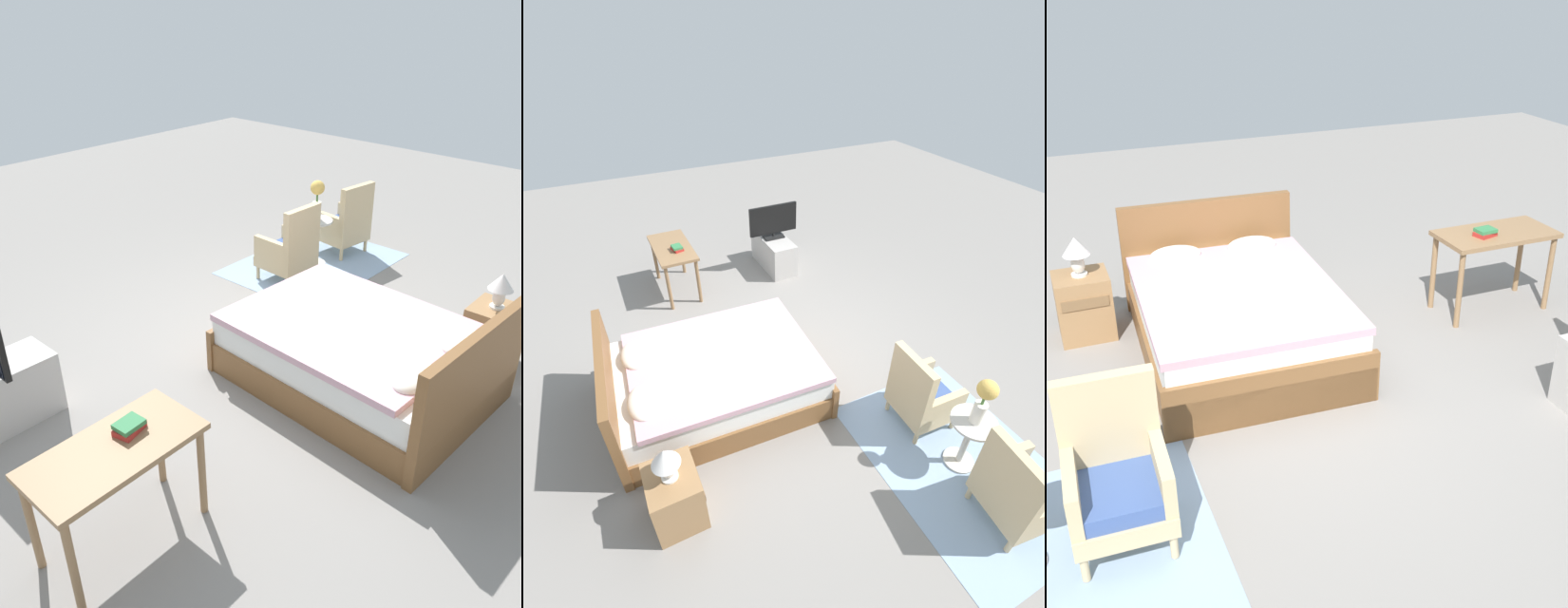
# 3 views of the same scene
# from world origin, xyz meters

# --- Properties ---
(ground_plane) EXTENTS (16.00, 16.00, 0.00)m
(ground_plane) POSITION_xyz_m (0.00, 0.00, 0.00)
(ground_plane) COLOR gray
(floor_rug) EXTENTS (2.10, 1.50, 0.01)m
(floor_rug) POSITION_xyz_m (-2.00, -0.78, 0.00)
(floor_rug) COLOR #8EA8C6
(floor_rug) RESTS_ON ground_plane
(bed) EXTENTS (1.66, 2.21, 0.96)m
(bed) POSITION_xyz_m (-0.23, 1.05, 0.30)
(bed) COLOR brown
(bed) RESTS_ON ground_plane
(armchair_by_window_left) EXTENTS (0.61, 0.61, 0.92)m
(armchair_by_window_left) POSITION_xyz_m (-2.55, -0.72, 0.38)
(armchair_by_window_left) COLOR #CCB284
(armchair_by_window_left) RESTS_ON floor_rug
(armchair_by_window_right) EXTENTS (0.56, 0.56, 0.92)m
(armchair_by_window_right) POSITION_xyz_m (-1.44, -0.72, 0.38)
(armchair_by_window_right) COLOR #CCB284
(armchair_by_window_right) RESTS_ON floor_rug
(side_table) EXTENTS (0.40, 0.40, 0.59)m
(side_table) POSITION_xyz_m (-2.00, -0.78, 0.37)
(side_table) COLOR beige
(side_table) RESTS_ON ground_plane
(flower_vase) EXTENTS (0.17, 0.17, 0.48)m
(flower_vase) POSITION_xyz_m (-2.00, -0.78, 0.88)
(flower_vase) COLOR silver
(flower_vase) RESTS_ON side_table
(nightstand) EXTENTS (0.44, 0.41, 0.55)m
(nightstand) POSITION_xyz_m (-1.34, 1.71, 0.28)
(nightstand) COLOR #997047
(nightstand) RESTS_ON ground_plane
(table_lamp) EXTENTS (0.22, 0.22, 0.33)m
(table_lamp) POSITION_xyz_m (-1.34, 1.71, 0.77)
(table_lamp) COLOR silver
(table_lamp) RESTS_ON nightstand
(tv_stand) EXTENTS (0.96, 0.40, 0.53)m
(tv_stand) POSITION_xyz_m (2.11, -0.76, 0.26)
(tv_stand) COLOR #B7B2AD
(tv_stand) RESTS_ON ground_plane
(tv_flatscreen) EXTENTS (0.20, 0.79, 0.54)m
(tv_flatscreen) POSITION_xyz_m (2.11, -0.76, 0.81)
(tv_flatscreen) COLOR black
(tv_flatscreen) RESTS_ON tv_stand
(vanity_desk) EXTENTS (1.04, 0.52, 0.74)m
(vanity_desk) POSITION_xyz_m (2.10, 0.85, 0.63)
(vanity_desk) COLOR #8E6B47
(vanity_desk) RESTS_ON ground_plane
(book_stack) EXTENTS (0.20, 0.16, 0.07)m
(book_stack) POSITION_xyz_m (1.96, 0.81, 0.77)
(book_stack) COLOR #AD2823
(book_stack) RESTS_ON vanity_desk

